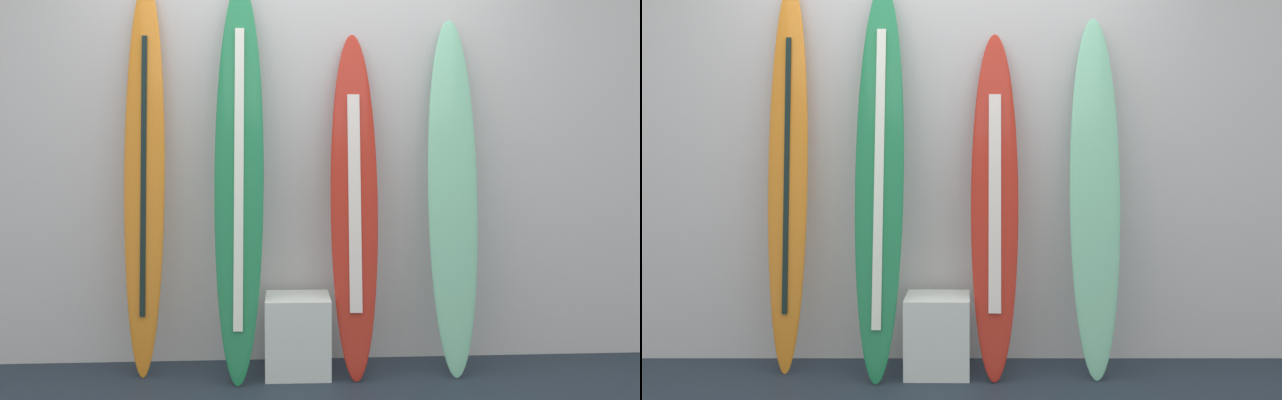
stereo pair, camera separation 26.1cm
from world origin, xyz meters
TOP-DOWN VIEW (x-y plane):
  - wall_back at (0.00, 1.30)m, footprint 7.20×0.20m
  - surfboard_sunset at (-0.84, 1.02)m, footprint 0.23×0.33m
  - surfboard_emerald at (-0.32, 0.92)m, footprint 0.28×0.48m
  - surfboard_crimson at (0.32, 0.94)m, footprint 0.28×0.48m
  - surfboard_seafoam at (0.87, 0.96)m, footprint 0.30×0.44m
  - display_block_left at (-0.00, 0.92)m, footprint 0.36×0.36m

SIDE VIEW (x-z plane):
  - display_block_left at x=0.00m, z-range 0.00..0.43m
  - surfboard_crimson at x=0.32m, z-range -0.02..1.89m
  - surfboard_seafoam at x=0.87m, z-range 0.00..1.99m
  - surfboard_emerald at x=-0.32m, z-range -0.02..2.18m
  - surfboard_sunset at x=-0.84m, z-range -0.02..2.18m
  - wall_back at x=0.00m, z-range 0.00..2.80m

